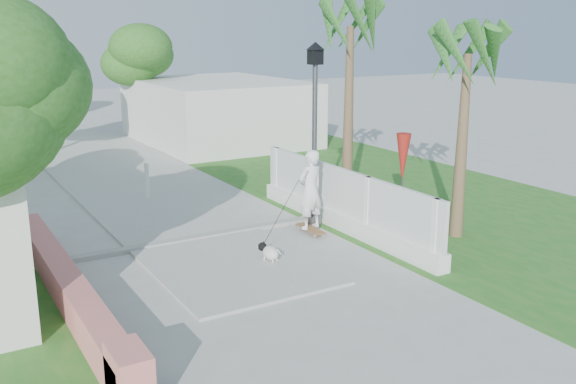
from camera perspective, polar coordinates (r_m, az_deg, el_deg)
ground at (r=10.10m, az=5.35°, el=-13.73°), size 90.00×90.00×0.00m
path_strip at (r=28.09m, az=-19.20°, el=3.92°), size 3.20×36.00×0.06m
curb at (r=14.95m, az=-8.19°, el=-4.07°), size 6.50×0.25×0.10m
grass_right at (r=20.09m, az=8.30°, el=0.58°), size 8.00×20.00×0.01m
pink_wall at (r=11.78m, az=-18.68°, el=-8.54°), size 0.45×8.20×0.80m
lattice_fence at (r=15.54m, az=4.85°, el=-1.36°), size 0.35×7.00×1.50m
building_right at (r=27.80m, az=-6.30°, el=7.18°), size 6.00×8.00×2.60m
street_lamp at (r=15.27m, az=2.38°, el=5.63°), size 0.44×0.44×4.44m
bollard at (r=18.51m, az=-12.41°, el=1.04°), size 0.14×0.14×1.09m
patio_umbrella at (r=15.73m, az=10.17°, el=2.93°), size 0.36×0.36×2.30m
tree_path_right at (r=28.49m, az=-13.31°, el=11.49°), size 3.00×3.00×4.79m
palm_far at (r=16.87m, az=5.56°, el=13.43°), size 1.80×1.80×5.30m
palm_near at (r=14.91m, az=15.65°, el=10.82°), size 1.80×1.80×4.70m
skateboarder at (r=14.39m, az=0.21°, el=-1.20°), size 2.17×1.58×2.01m
dog at (r=13.37m, az=-1.69°, el=-5.35°), size 0.43×0.60×0.43m
parked_car at (r=37.61m, az=-23.52°, el=7.00°), size 4.30×2.98×1.36m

